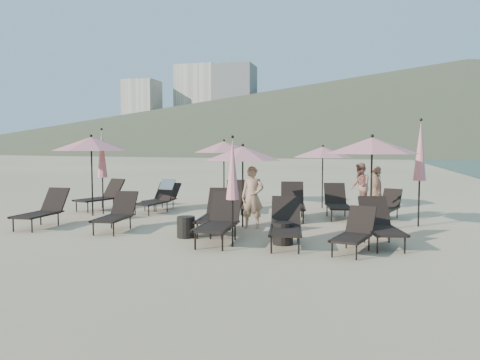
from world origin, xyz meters
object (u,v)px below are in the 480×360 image
(lounger_3, at_px, (219,220))
(lounger_12, at_px, (355,232))
(lounger_4, at_px, (286,224))
(umbrella_open_1, at_px, (243,153))
(beachgoer_c, at_px, (376,194))
(lounger_5, at_px, (380,224))
(umbrella_closed_2, at_px, (102,154))
(lounger_8, at_px, (235,197))
(umbrella_open_3, at_px, (224,147))
(lounger_0, at_px, (43,210))
(lounger_7, at_px, (163,197))
(umbrella_closed_1, at_px, (420,152))
(lounger_13, at_px, (158,197))
(beachgoer_b, at_px, (360,186))
(lounger_6, at_px, (102,196))
(side_table_0, at_px, (186,227))
(side_table_1, at_px, (283,233))
(lounger_2, at_px, (217,213))
(umbrella_open_2, at_px, (372,146))
(lounger_9, at_px, (292,202))
(lounger_10, at_px, (337,202))
(lounger_11, at_px, (387,205))
(lounger_1, at_px, (117,213))
(umbrella_open_0, at_px, (91,144))
(umbrella_open_4, at_px, (323,152))

(lounger_3, height_order, lounger_12, lounger_3)
(lounger_4, height_order, umbrella_open_1, umbrella_open_1)
(lounger_4, height_order, beachgoer_c, beachgoer_c)
(lounger_12, bearing_deg, lounger_5, 71.07)
(umbrella_closed_2, bearing_deg, lounger_8, 22.73)
(umbrella_open_3, bearing_deg, umbrella_open_1, -66.62)
(lounger_0, relative_size, lounger_12, 1.09)
(lounger_7, relative_size, umbrella_closed_1, 0.55)
(umbrella_open_3, bearing_deg, lounger_13, -125.06)
(beachgoer_b, bearing_deg, lounger_8, -83.37)
(lounger_0, xyz_separation_m, lounger_5, (8.49, -0.06, 0.00))
(lounger_6, distance_m, side_table_0, 5.95)
(lounger_3, distance_m, lounger_8, 4.91)
(lounger_0, distance_m, lounger_5, 8.49)
(lounger_6, distance_m, umbrella_open_3, 4.52)
(lounger_7, height_order, side_table_1, lounger_7)
(side_table_1, bearing_deg, lounger_0, 175.33)
(lounger_2, distance_m, umbrella_open_3, 5.56)
(lounger_7, bearing_deg, lounger_12, -24.50)
(umbrella_open_2, bearing_deg, lounger_9, 145.67)
(lounger_9, xyz_separation_m, lounger_10, (1.25, 0.57, -0.03))
(lounger_9, height_order, umbrella_closed_2, umbrella_closed_2)
(lounger_11, bearing_deg, lounger_3, -112.55)
(umbrella_open_3, height_order, beachgoer_b, umbrella_open_3)
(lounger_9, bearing_deg, umbrella_open_1, -130.49)
(lounger_5, bearing_deg, lounger_10, 93.13)
(umbrella_open_3, bearing_deg, lounger_11, -16.95)
(lounger_7, distance_m, umbrella_closed_2, 2.57)
(lounger_7, relative_size, lounger_8, 0.86)
(lounger_3, bearing_deg, umbrella_closed_2, 143.72)
(umbrella_closed_2, bearing_deg, lounger_12, -23.56)
(lounger_1, distance_m, lounger_6, 4.24)
(lounger_3, xyz_separation_m, lounger_12, (2.90, -0.19, -0.09))
(lounger_11, bearing_deg, umbrella_closed_2, -154.30)
(lounger_2, xyz_separation_m, side_table_0, (-0.49, -0.79, -0.24))
(lounger_3, height_order, umbrella_open_0, umbrella_open_0)
(lounger_2, height_order, lounger_10, lounger_2)
(lounger_12, height_order, umbrella_open_0, umbrella_open_0)
(lounger_10, height_order, umbrella_closed_1, umbrella_closed_1)
(lounger_4, height_order, lounger_8, lounger_8)
(lounger_1, xyz_separation_m, lounger_4, (4.41, -0.66, 0.02))
(lounger_5, relative_size, lounger_6, 0.97)
(umbrella_open_3, bearing_deg, umbrella_open_0, -132.80)
(umbrella_open_1, relative_size, side_table_0, 4.46)
(lounger_5, bearing_deg, umbrella_open_1, 143.78)
(umbrella_closed_2, bearing_deg, umbrella_open_1, -13.62)
(lounger_4, xyz_separation_m, lounger_6, (-6.94, 4.07, 0.01))
(umbrella_open_4, height_order, side_table_0, umbrella_open_4)
(lounger_3, distance_m, umbrella_closed_2, 5.97)
(lounger_11, bearing_deg, lounger_12, -82.94)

